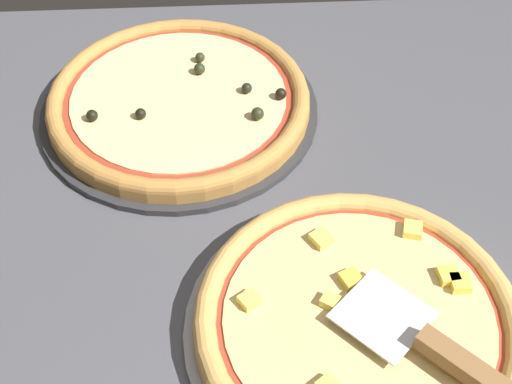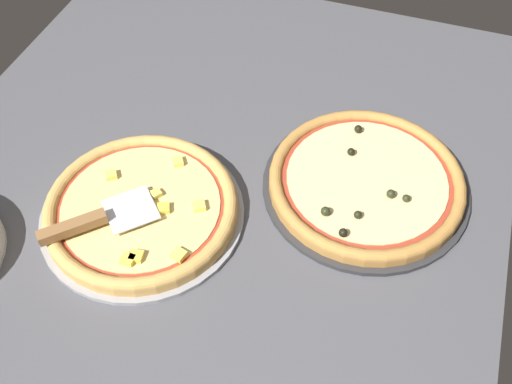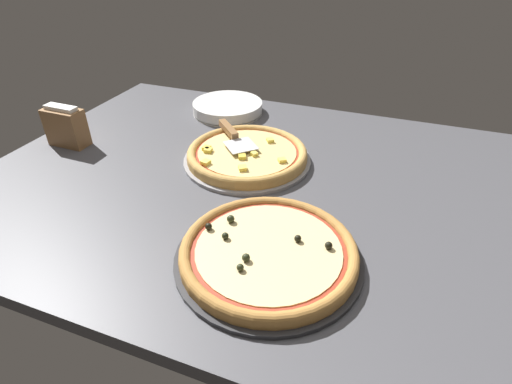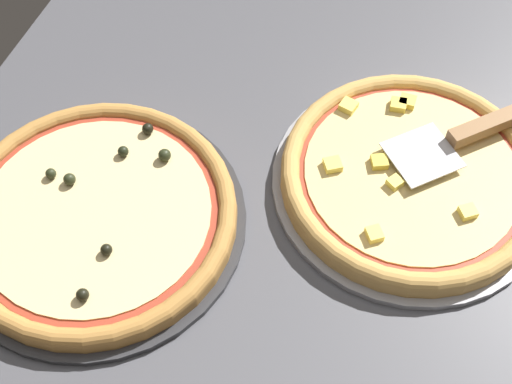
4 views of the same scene
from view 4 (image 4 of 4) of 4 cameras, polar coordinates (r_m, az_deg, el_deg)
name	(u,v)px [view 4 (image 4 of 4)]	position (r cm, az deg, el deg)	size (l,w,h in cm)	color
ground_plane	(340,201)	(100.00, 6.75, -0.69)	(149.64, 113.48, 3.60)	#4C4C51
pizza_pan_front	(408,183)	(100.36, 12.10, 0.67)	(37.71, 37.71, 1.00)	#939399
pizza_front	(411,175)	(98.72, 12.30, 1.36)	(35.45, 35.45, 3.36)	tan
pizza_pan_back	(98,222)	(97.02, -12.53, -2.35)	(39.55, 39.55, 1.00)	#2D2D30
pizza_back	(95,214)	(95.45, -12.73, -1.74)	(37.17, 37.17, 3.87)	#B77F3D
serving_spatula	(471,133)	(101.91, 16.86, 4.58)	(18.21, 18.36, 2.00)	silver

